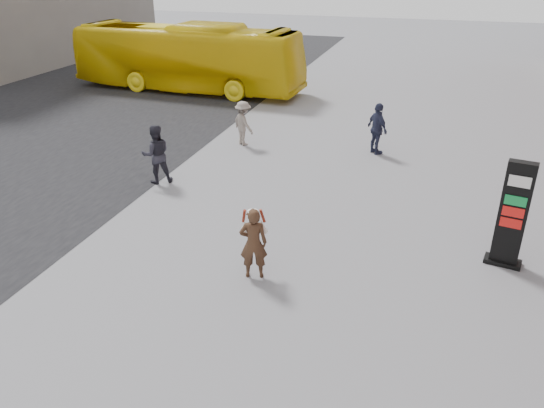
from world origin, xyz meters
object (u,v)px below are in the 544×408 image
(pedestrian_a, at_px, (156,154))
(pedestrian_c, at_px, (377,129))
(woman, at_px, (253,242))
(pedestrian_b, at_px, (243,123))
(info_pylon, at_px, (513,215))
(bus, at_px, (187,57))

(pedestrian_a, height_order, pedestrian_c, pedestrian_a)
(woman, xyz_separation_m, pedestrian_b, (-3.17, 8.04, -0.03))
(pedestrian_c, bearing_deg, pedestrian_b, 55.03)
(info_pylon, bearing_deg, pedestrian_a, 179.88)
(woman, height_order, pedestrian_b, woman)
(pedestrian_a, distance_m, pedestrian_b, 4.22)
(pedestrian_a, height_order, pedestrian_b, pedestrian_a)
(woman, relative_size, pedestrian_a, 0.90)
(bus, bearing_deg, info_pylon, -129.93)
(info_pylon, bearing_deg, pedestrian_b, 155.60)
(info_pylon, relative_size, pedestrian_b, 1.53)
(woman, relative_size, pedestrian_c, 0.91)
(pedestrian_b, bearing_deg, info_pylon, -178.32)
(pedestrian_a, bearing_deg, info_pylon, 132.88)
(pedestrian_b, bearing_deg, woman, 148.59)
(pedestrian_a, bearing_deg, bus, -105.12)
(bus, relative_size, pedestrian_a, 6.52)
(info_pylon, relative_size, bus, 0.21)
(info_pylon, distance_m, pedestrian_b, 10.22)
(woman, xyz_separation_m, pedestrian_c, (1.51, 8.50, 0.06))
(pedestrian_a, xyz_separation_m, pedestrian_b, (1.27, 4.03, -0.10))
(pedestrian_a, bearing_deg, pedestrian_b, -143.54)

